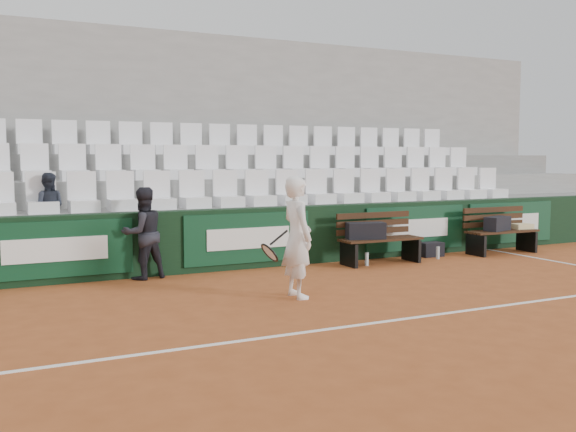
# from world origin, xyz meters

# --- Properties ---
(ground) EXTENTS (80.00, 80.00, 0.00)m
(ground) POSITION_xyz_m (0.00, 0.00, 0.00)
(ground) COLOR #A34F24
(ground) RESTS_ON ground
(court_baseline) EXTENTS (18.00, 0.06, 0.01)m
(court_baseline) POSITION_xyz_m (0.00, 0.00, 0.00)
(court_baseline) COLOR white
(court_baseline) RESTS_ON ground
(back_barrier) EXTENTS (18.00, 0.34, 1.00)m
(back_barrier) POSITION_xyz_m (0.07, 3.99, 0.50)
(back_barrier) COLOR black
(back_barrier) RESTS_ON ground
(grandstand_tier_front) EXTENTS (18.00, 0.95, 1.00)m
(grandstand_tier_front) POSITION_xyz_m (0.00, 4.62, 0.50)
(grandstand_tier_front) COLOR gray
(grandstand_tier_front) RESTS_ON ground
(grandstand_tier_mid) EXTENTS (18.00, 0.95, 1.45)m
(grandstand_tier_mid) POSITION_xyz_m (0.00, 5.58, 0.72)
(grandstand_tier_mid) COLOR #969794
(grandstand_tier_mid) RESTS_ON ground
(grandstand_tier_back) EXTENTS (18.00, 0.95, 1.90)m
(grandstand_tier_back) POSITION_xyz_m (0.00, 6.53, 0.95)
(grandstand_tier_back) COLOR gray
(grandstand_tier_back) RESTS_ON ground
(grandstand_rear_wall) EXTENTS (18.00, 0.30, 4.40)m
(grandstand_rear_wall) POSITION_xyz_m (0.00, 7.15, 2.20)
(grandstand_rear_wall) COLOR #979794
(grandstand_rear_wall) RESTS_ON ground
(seat_row_front) EXTENTS (11.90, 0.44, 0.63)m
(seat_row_front) POSITION_xyz_m (0.00, 4.45, 1.31)
(seat_row_front) COLOR white
(seat_row_front) RESTS_ON grandstand_tier_front
(seat_row_mid) EXTENTS (11.90, 0.44, 0.63)m
(seat_row_mid) POSITION_xyz_m (0.00, 5.40, 1.77)
(seat_row_mid) COLOR white
(seat_row_mid) RESTS_ON grandstand_tier_mid
(seat_row_back) EXTENTS (11.90, 0.44, 0.63)m
(seat_row_back) POSITION_xyz_m (0.00, 6.35, 2.21)
(seat_row_back) COLOR white
(seat_row_back) RESTS_ON grandstand_tier_back
(bench_left) EXTENTS (1.50, 0.56, 0.45)m
(bench_left) POSITION_xyz_m (2.09, 3.34, 0.23)
(bench_left) COLOR #361E10
(bench_left) RESTS_ON ground
(bench_right) EXTENTS (1.50, 0.56, 0.45)m
(bench_right) POSITION_xyz_m (4.87, 3.32, 0.23)
(bench_right) COLOR #371E10
(bench_right) RESTS_ON ground
(sports_bag_left) EXTENTS (0.71, 0.44, 0.28)m
(sports_bag_left) POSITION_xyz_m (1.78, 3.36, 0.59)
(sports_bag_left) COLOR black
(sports_bag_left) RESTS_ON bench_left
(sports_bag_right) EXTENTS (0.63, 0.43, 0.27)m
(sports_bag_right) POSITION_xyz_m (4.74, 3.32, 0.58)
(sports_bag_right) COLOR black
(sports_bag_right) RESTS_ON bench_right
(towel) EXTENTS (0.40, 0.32, 0.10)m
(towel) POSITION_xyz_m (5.40, 3.34, 0.50)
(towel) COLOR beige
(towel) RESTS_ON bench_right
(sports_bag_ground) EXTENTS (0.44, 0.27, 0.26)m
(sports_bag_ground) POSITION_xyz_m (3.40, 3.63, 0.13)
(sports_bag_ground) COLOR black
(sports_bag_ground) RESTS_ON ground
(water_bottle_near) EXTENTS (0.06, 0.06, 0.23)m
(water_bottle_near) POSITION_xyz_m (1.75, 3.27, 0.11)
(water_bottle_near) COLOR silver
(water_bottle_near) RESTS_ON ground
(water_bottle_far) EXTENTS (0.06, 0.06, 0.23)m
(water_bottle_far) POSITION_xyz_m (3.32, 3.32, 0.11)
(water_bottle_far) COLOR silver
(water_bottle_far) RESTS_ON ground
(tennis_player) EXTENTS (0.69, 0.58, 1.60)m
(tennis_player) POSITION_xyz_m (-0.44, 1.58, 0.80)
(tennis_player) COLOR white
(tennis_player) RESTS_ON ground
(ball_kid) EXTENTS (0.79, 0.68, 1.40)m
(ball_kid) POSITION_xyz_m (-1.95, 3.76, 0.70)
(ball_kid) COLOR black
(ball_kid) RESTS_ON ground
(spectator_c) EXTENTS (0.59, 0.50, 1.06)m
(spectator_c) POSITION_xyz_m (-3.22, 4.50, 1.53)
(spectator_c) COLOR #212531
(spectator_c) RESTS_ON grandstand_tier_front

